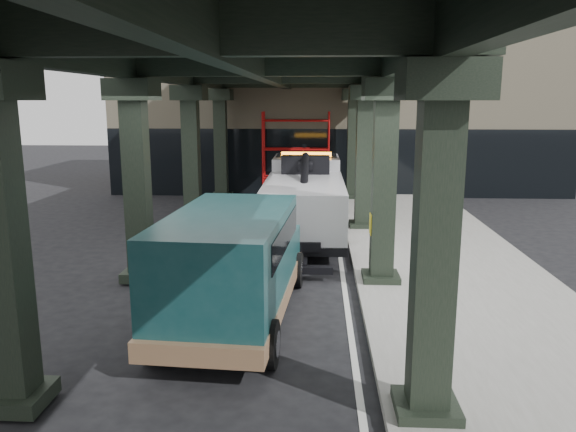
% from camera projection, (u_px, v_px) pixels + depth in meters
% --- Properties ---
extents(ground, '(90.00, 90.00, 0.00)m').
position_uv_depth(ground, '(269.00, 313.00, 12.11)').
color(ground, black).
rests_on(ground, ground).
extents(sidewalk, '(5.00, 40.00, 0.15)m').
position_uv_depth(sidewalk, '(458.00, 284.00, 13.81)').
color(sidewalk, gray).
rests_on(sidewalk, ground).
extents(lane_stripe, '(0.12, 38.00, 0.01)m').
position_uv_depth(lane_stripe, '(344.00, 284.00, 13.97)').
color(lane_stripe, silver).
rests_on(lane_stripe, ground).
extents(viaduct, '(7.40, 32.00, 6.40)m').
position_uv_depth(viaduct, '(258.00, 58.00, 12.98)').
color(viaduct, black).
rests_on(viaduct, ground).
extents(building, '(22.00, 10.00, 8.00)m').
position_uv_depth(building, '(336.00, 110.00, 30.75)').
color(building, '#C6B793').
rests_on(building, ground).
extents(scaffolding, '(3.08, 0.88, 4.00)m').
position_uv_depth(scaffolding, '(296.00, 153.00, 26.00)').
color(scaffolding, red).
rests_on(scaffolding, ground).
extents(tow_truck, '(2.63, 8.56, 2.80)m').
position_uv_depth(tow_truck, '(305.00, 196.00, 18.83)').
color(tow_truck, black).
rests_on(tow_truck, ground).
extents(towed_van, '(2.69, 6.00, 2.37)m').
position_uv_depth(towed_van, '(233.00, 263.00, 11.32)').
color(towed_van, '#10393B').
rests_on(towed_van, ground).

